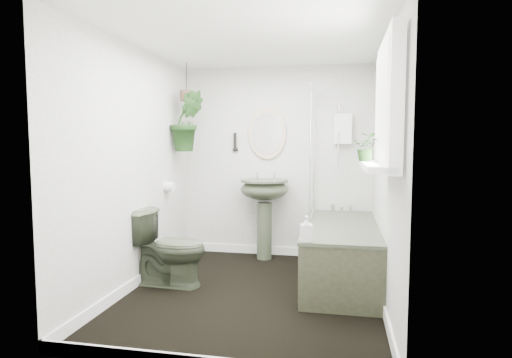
# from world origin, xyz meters

# --- Properties ---
(floor) EXTENTS (2.30, 2.80, 0.02)m
(floor) POSITION_xyz_m (0.00, 0.00, -0.01)
(floor) COLOR black
(floor) RESTS_ON ground
(ceiling) EXTENTS (2.30, 2.80, 0.02)m
(ceiling) POSITION_xyz_m (0.00, 0.00, 2.31)
(ceiling) COLOR white
(ceiling) RESTS_ON ground
(wall_back) EXTENTS (2.30, 0.02, 2.30)m
(wall_back) POSITION_xyz_m (0.00, 1.41, 1.15)
(wall_back) COLOR silver
(wall_back) RESTS_ON ground
(wall_front) EXTENTS (2.30, 0.02, 2.30)m
(wall_front) POSITION_xyz_m (0.00, -1.41, 1.15)
(wall_front) COLOR silver
(wall_front) RESTS_ON ground
(wall_left) EXTENTS (0.02, 2.80, 2.30)m
(wall_left) POSITION_xyz_m (-1.16, 0.00, 1.15)
(wall_left) COLOR silver
(wall_left) RESTS_ON ground
(wall_right) EXTENTS (0.02, 2.80, 2.30)m
(wall_right) POSITION_xyz_m (1.16, 0.00, 1.15)
(wall_right) COLOR silver
(wall_right) RESTS_ON ground
(skirting) EXTENTS (2.30, 2.80, 0.10)m
(skirting) POSITION_xyz_m (0.00, 0.00, 0.05)
(skirting) COLOR white
(skirting) RESTS_ON floor
(bathtub) EXTENTS (0.72, 1.72, 0.58)m
(bathtub) POSITION_xyz_m (0.80, 0.50, 0.29)
(bathtub) COLOR #38412F
(bathtub) RESTS_ON floor
(bath_screen) EXTENTS (0.04, 0.72, 1.40)m
(bath_screen) POSITION_xyz_m (0.47, 0.99, 1.28)
(bath_screen) COLOR silver
(bath_screen) RESTS_ON bathtub
(shower_box) EXTENTS (0.20, 0.10, 0.35)m
(shower_box) POSITION_xyz_m (0.80, 1.34, 1.55)
(shower_box) COLOR white
(shower_box) RESTS_ON wall_back
(oval_mirror) EXTENTS (0.46, 0.03, 0.62)m
(oval_mirror) POSITION_xyz_m (-0.10, 1.37, 1.50)
(oval_mirror) COLOR #D2B390
(oval_mirror) RESTS_ON wall_back
(wall_sconce) EXTENTS (0.04, 0.04, 0.22)m
(wall_sconce) POSITION_xyz_m (-0.50, 1.36, 1.40)
(wall_sconce) COLOR black
(wall_sconce) RESTS_ON wall_back
(toilet_roll_holder) EXTENTS (0.11, 0.11, 0.11)m
(toilet_roll_holder) POSITION_xyz_m (-1.10, 0.70, 0.90)
(toilet_roll_holder) COLOR white
(toilet_roll_holder) RESTS_ON wall_left
(window_recess) EXTENTS (0.08, 1.00, 0.90)m
(window_recess) POSITION_xyz_m (1.09, -0.70, 1.65)
(window_recess) COLOR white
(window_recess) RESTS_ON wall_right
(window_sill) EXTENTS (0.18, 1.00, 0.04)m
(window_sill) POSITION_xyz_m (1.02, -0.70, 1.23)
(window_sill) COLOR white
(window_sill) RESTS_ON wall_right
(window_blinds) EXTENTS (0.01, 0.86, 0.76)m
(window_blinds) POSITION_xyz_m (1.04, -0.70, 1.65)
(window_blinds) COLOR white
(window_blinds) RESTS_ON wall_right
(toilet) EXTENTS (0.75, 0.45, 0.74)m
(toilet) POSITION_xyz_m (-0.85, 0.08, 0.37)
(toilet) COLOR #38412F
(toilet) RESTS_ON floor
(pedestal_sink) EXTENTS (0.65, 0.58, 0.96)m
(pedestal_sink) POSITION_xyz_m (-0.10, 1.18, 0.48)
(pedestal_sink) COLOR #38412F
(pedestal_sink) RESTS_ON floor
(sill_plant) EXTENTS (0.24, 0.23, 0.22)m
(sill_plant) POSITION_xyz_m (0.97, -0.40, 1.36)
(sill_plant) COLOR black
(sill_plant) RESTS_ON window_sill
(hanging_plant) EXTENTS (0.48, 0.45, 0.70)m
(hanging_plant) POSITION_xyz_m (-0.97, 0.95, 1.64)
(hanging_plant) COLOR black
(hanging_plant) RESTS_ON ceiling
(soap_bottle) EXTENTS (0.11, 0.11, 0.21)m
(soap_bottle) POSITION_xyz_m (0.51, -0.29, 0.69)
(soap_bottle) COLOR black
(soap_bottle) RESTS_ON bathtub
(hanging_pot) EXTENTS (0.16, 0.16, 0.12)m
(hanging_pot) POSITION_xyz_m (-0.97, 0.95, 1.92)
(hanging_pot) COLOR brown
(hanging_pot) RESTS_ON ceiling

